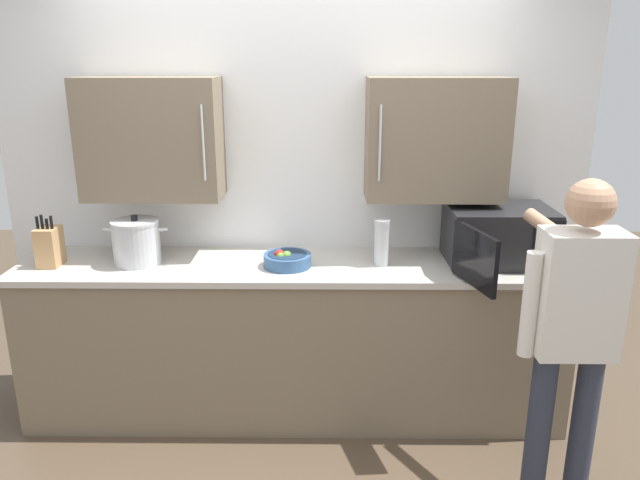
{
  "coord_description": "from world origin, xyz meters",
  "views": [
    {
      "loc": [
        0.18,
        -2.54,
        2.05
      ],
      "look_at": [
        0.15,
        0.63,
        1.08
      ],
      "focal_mm": 34.16,
      "sensor_mm": 36.0,
      "label": 1
    }
  ],
  "objects_px": {
    "stock_pot": "(136,242)",
    "knife_block": "(49,246)",
    "microwave_oven": "(494,235)",
    "person_figure": "(573,323)",
    "fruit_bowl": "(287,259)",
    "thermos_flask": "(382,242)"
  },
  "relations": [
    {
      "from": "thermos_flask",
      "to": "fruit_bowl",
      "type": "bearing_deg",
      "value": -176.83
    },
    {
      "from": "stock_pot",
      "to": "fruit_bowl",
      "type": "bearing_deg",
      "value": -2.7
    },
    {
      "from": "stock_pot",
      "to": "knife_block",
      "type": "relative_size",
      "value": 1.21
    },
    {
      "from": "microwave_oven",
      "to": "fruit_bowl",
      "type": "xyz_separation_m",
      "value": [
        -1.15,
        -0.09,
        -0.11
      ]
    },
    {
      "from": "microwave_oven",
      "to": "person_figure",
      "type": "xyz_separation_m",
      "value": [
        0.14,
        -0.83,
        -0.15
      ]
    },
    {
      "from": "person_figure",
      "to": "microwave_oven",
      "type": "bearing_deg",
      "value": 99.28
    },
    {
      "from": "fruit_bowl",
      "to": "knife_block",
      "type": "xyz_separation_m",
      "value": [
        -1.31,
        0.0,
        0.07
      ]
    },
    {
      "from": "stock_pot",
      "to": "thermos_flask",
      "type": "distance_m",
      "value": 1.36
    },
    {
      "from": "thermos_flask",
      "to": "person_figure",
      "type": "xyz_separation_m",
      "value": [
        0.76,
        -0.77,
        -0.12
      ]
    },
    {
      "from": "stock_pot",
      "to": "microwave_oven",
      "type": "bearing_deg",
      "value": 1.35
    },
    {
      "from": "microwave_oven",
      "to": "stock_pot",
      "type": "height_order",
      "value": "microwave_oven"
    },
    {
      "from": "stock_pot",
      "to": "knife_block",
      "type": "bearing_deg",
      "value": -175.45
    },
    {
      "from": "stock_pot",
      "to": "person_figure",
      "type": "distance_m",
      "value": 2.26
    },
    {
      "from": "microwave_oven",
      "to": "stock_pot",
      "type": "bearing_deg",
      "value": -178.65
    },
    {
      "from": "thermos_flask",
      "to": "knife_block",
      "type": "bearing_deg",
      "value": -179.16
    },
    {
      "from": "microwave_oven",
      "to": "fruit_bowl",
      "type": "distance_m",
      "value": 1.16
    },
    {
      "from": "fruit_bowl",
      "to": "thermos_flask",
      "type": "relative_size",
      "value": 1.01
    },
    {
      "from": "knife_block",
      "to": "thermos_flask",
      "type": "xyz_separation_m",
      "value": [
        1.83,
        0.03,
        0.02
      ]
    },
    {
      "from": "stock_pot",
      "to": "fruit_bowl",
      "type": "relative_size",
      "value": 1.35
    },
    {
      "from": "stock_pot",
      "to": "knife_block",
      "type": "xyz_separation_m",
      "value": [
        -0.47,
        -0.04,
        -0.01
      ]
    },
    {
      "from": "thermos_flask",
      "to": "person_figure",
      "type": "bearing_deg",
      "value": -45.3
    },
    {
      "from": "thermos_flask",
      "to": "person_figure",
      "type": "height_order",
      "value": "person_figure"
    }
  ]
}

